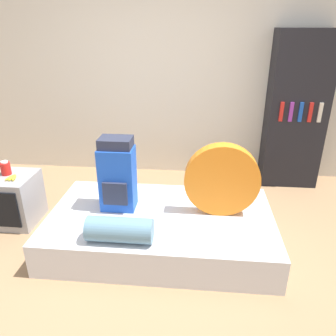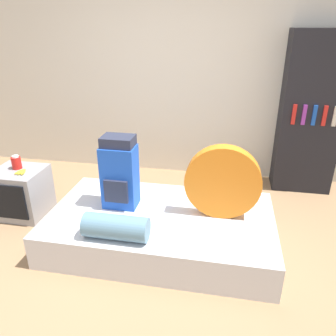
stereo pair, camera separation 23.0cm
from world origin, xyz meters
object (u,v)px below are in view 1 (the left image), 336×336
Objects in this scene: backpack at (117,175)px; sleeping_roll at (120,230)px; canister at (6,168)px; bookshelf at (296,112)px; tent_bag at (222,180)px; television at (11,199)px.

backpack is 1.30× the size of sleeping_roll.
bookshelf is at bearing 21.38° from canister.
tent_bag reaches higher than sleeping_roll.
sleeping_roll is 1.02× the size of television.
canister is at bearing 115.30° from television.
television is at bearing 173.30° from backpack.
television is at bearing -157.73° from bookshelf.
sleeping_roll is (0.12, -0.51, -0.23)m from backpack.
backpack is 1.21m from television.
tent_bag is 1.29× the size of television.
canister is at bearing -158.62° from bookshelf.
bookshelf is at bearing 47.29° from sleeping_roll.
sleeping_roll is at bearing -76.19° from backpack.
sleeping_roll is 2.58m from bookshelf.
bookshelf reaches higher than backpack.
sleeping_roll is at bearing -147.99° from tent_bag.
backpack is 0.57m from sleeping_roll.
sleeping_roll is at bearing -28.05° from canister.
bookshelf reaches higher than television.
canister reaches higher than television.
bookshelf is at bearing 22.27° from television.
backpack is at bearing -8.77° from canister.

